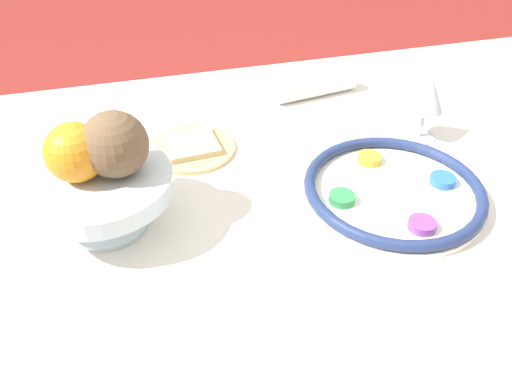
% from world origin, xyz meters
% --- Properties ---
extents(dining_table, '(1.55, 0.97, 0.76)m').
position_xyz_m(dining_table, '(0.00, 0.00, 0.38)').
color(dining_table, silver).
rests_on(dining_table, ground_plane).
extents(seder_plate, '(0.31, 0.31, 0.03)m').
position_xyz_m(seder_plate, '(-0.08, 0.11, 0.78)').
color(seder_plate, white).
rests_on(seder_plate, dining_table).
extents(wine_glass, '(0.07, 0.07, 0.13)m').
position_xyz_m(wine_glass, '(-0.23, -0.06, 0.86)').
color(wine_glass, silver).
rests_on(wine_glass, dining_table).
extents(fruit_stand, '(0.22, 0.22, 0.10)m').
position_xyz_m(fruit_stand, '(0.40, 0.05, 0.84)').
color(fruit_stand, silver).
rests_on(fruit_stand, dining_table).
extents(orange_fruit, '(0.09, 0.09, 0.09)m').
position_xyz_m(orange_fruit, '(0.42, 0.05, 0.91)').
color(orange_fruit, orange).
rests_on(orange_fruit, fruit_stand).
extents(coconut, '(0.10, 0.10, 0.10)m').
position_xyz_m(coconut, '(0.37, 0.05, 0.91)').
color(coconut, brown).
rests_on(coconut, fruit_stand).
extents(bread_plate, '(0.17, 0.17, 0.02)m').
position_xyz_m(bread_plate, '(0.23, -0.13, 0.77)').
color(bread_plate, tan).
rests_on(bread_plate, dining_table).
extents(napkin_roll, '(0.20, 0.08, 0.05)m').
position_xyz_m(napkin_roll, '(-0.08, -0.29, 0.79)').
color(napkin_roll, white).
rests_on(napkin_roll, dining_table).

